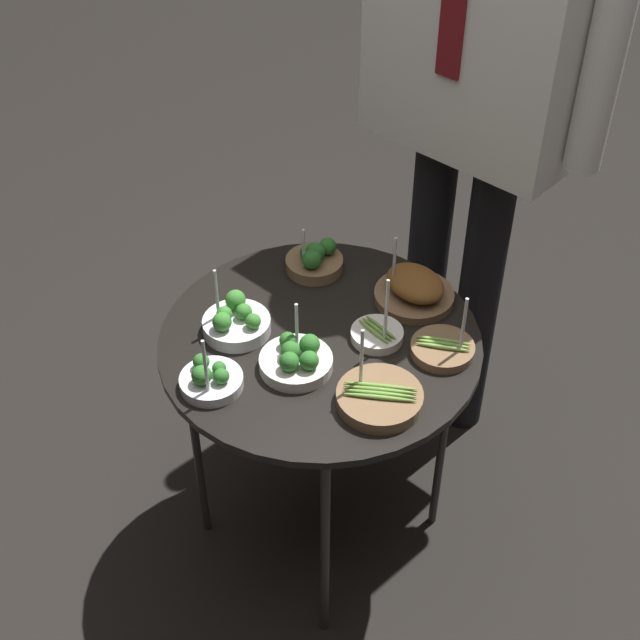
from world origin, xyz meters
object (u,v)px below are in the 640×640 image
object	(u,v)px
bowl_broccoli_center	(297,359)
bowl_broccoli_front_right	(236,321)
serving_cart	(320,353)
bowl_roast_back_right	(415,289)
bowl_asparagus_back_left	(443,348)
bowl_broccoli_far_rim	(210,378)
bowl_asparagus_mid_right	(379,398)
waiter_figure	(482,43)
bowl_broccoli_mid_left	(315,260)
bowl_asparagus_front_left	(377,334)

from	to	relation	value
bowl_broccoli_center	bowl_broccoli_front_right	world-z (taller)	bowl_broccoli_front_right
serving_cart	bowl_roast_back_right	size ratio (longest dim) A/B	3.86
bowl_asparagus_back_left	bowl_broccoli_far_rim	distance (m)	0.48
bowl_broccoli_center	bowl_asparagus_back_left	distance (m)	0.31
bowl_asparagus_back_left	bowl_asparagus_mid_right	bearing A→B (deg)	-91.01
bowl_asparagus_mid_right	waiter_figure	world-z (taller)	waiter_figure
serving_cart	bowl_broccoli_far_rim	world-z (taller)	bowl_broccoli_far_rim
serving_cart	waiter_figure	xyz separation A→B (m)	(-0.04, 0.56, 0.50)
bowl_broccoli_mid_left	bowl_broccoli_far_rim	bearing A→B (deg)	-75.44
bowl_roast_back_right	serving_cart	bearing A→B (deg)	-105.66
bowl_broccoli_front_right	bowl_asparagus_front_left	distance (m)	0.30
bowl_broccoli_front_right	bowl_broccoli_far_rim	bearing A→B (deg)	-60.27
bowl_broccoli_center	bowl_broccoli_front_right	distance (m)	0.17
bowl_broccoli_mid_left	bowl_asparagus_back_left	distance (m)	0.39
bowl_broccoli_front_right	bowl_asparagus_front_left	xyz separation A→B (m)	(0.24, 0.18, -0.01)
bowl_broccoli_mid_left	bowl_asparagus_back_left	xyz separation A→B (m)	(0.39, -0.03, -0.02)
bowl_broccoli_mid_left	waiter_figure	xyz separation A→B (m)	(0.13, 0.40, 0.43)
bowl_broccoli_front_right	bowl_asparagus_back_left	bearing A→B (deg)	33.71
bowl_asparagus_mid_right	bowl_broccoli_front_right	bearing A→B (deg)	-173.20
serving_cart	waiter_figure	bearing A→B (deg)	94.49
bowl_roast_back_right	bowl_asparagus_mid_right	bearing A→B (deg)	-63.39
bowl_broccoli_far_rim	bowl_broccoli_center	bearing A→B (deg)	59.82
bowl_broccoli_mid_left	bowl_roast_back_right	world-z (taller)	bowl_roast_back_right
bowl_roast_back_right	bowl_asparagus_back_left	world-z (taller)	bowl_roast_back_right
bowl_broccoli_mid_left	bowl_broccoli_far_rim	world-z (taller)	bowl_broccoli_far_rim
bowl_broccoli_center	bowl_roast_back_right	distance (m)	0.34
bowl_asparagus_front_left	bowl_broccoli_mid_left	bearing A→B (deg)	161.76
serving_cart	bowl_broccoli_front_right	bearing A→B (deg)	-144.41
bowl_asparagus_mid_right	waiter_figure	size ratio (longest dim) A/B	0.10
bowl_asparagus_back_left	bowl_broccoli_mid_left	bearing A→B (deg)	175.96
bowl_broccoli_front_right	bowl_asparagus_back_left	distance (m)	0.44
serving_cart	bowl_asparagus_back_left	world-z (taller)	bowl_asparagus_back_left
bowl_asparagus_back_left	bowl_asparagus_front_left	bearing A→B (deg)	-155.45
serving_cart	bowl_broccoli_mid_left	xyz separation A→B (m)	(-0.17, 0.17, 0.07)
bowl_asparagus_front_left	bowl_broccoli_far_rim	bearing A→B (deg)	-114.50
bowl_broccoli_front_right	waiter_figure	world-z (taller)	waiter_figure
bowl_asparagus_mid_right	bowl_roast_back_right	size ratio (longest dim) A/B	0.96
bowl_asparagus_front_left	bowl_roast_back_right	xyz separation A→B (m)	(-0.02, 0.16, 0.02)
bowl_broccoli_far_rim	bowl_broccoli_mid_left	bearing A→B (deg)	104.56
bowl_asparagus_mid_right	bowl_broccoli_far_rim	bearing A→B (deg)	-145.27
bowl_broccoli_mid_left	bowl_broccoli_center	bearing A→B (deg)	-53.20
bowl_asparagus_front_left	bowl_asparagus_back_left	distance (m)	0.14
bowl_broccoli_center	bowl_broccoli_front_right	bearing A→B (deg)	-178.22
bowl_broccoli_center	waiter_figure	size ratio (longest dim) A/B	0.09
bowl_asparagus_back_left	serving_cart	bearing A→B (deg)	-147.60
waiter_figure	bowl_broccoli_front_right	bearing A→B (deg)	-98.72
serving_cart	bowl_broccoli_center	xyz separation A→B (m)	(0.03, -0.10, 0.07)
bowl_broccoli_mid_left	bowl_broccoli_front_right	world-z (taller)	bowl_broccoli_front_right
bowl_broccoli_mid_left	bowl_asparagus_mid_right	distance (m)	0.45
bowl_broccoli_far_rim	bowl_asparagus_front_left	bearing A→B (deg)	65.50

